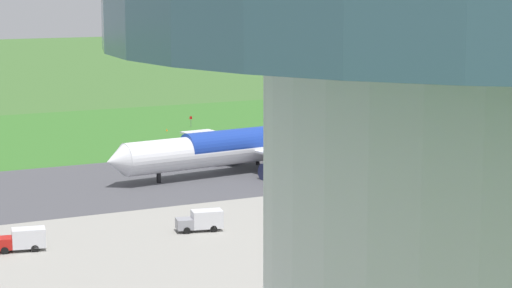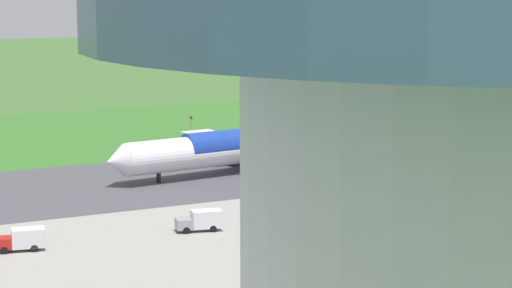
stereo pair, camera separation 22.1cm
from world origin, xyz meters
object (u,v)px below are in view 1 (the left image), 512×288
at_px(service_truck_fuel, 23,239).
at_px(airliner_main, 258,145).
at_px(no_stopping_sign, 191,121).
at_px(traffic_cone_orange, 167,130).
at_px(service_truck_baggage, 202,220).

bearing_deg(service_truck_fuel, airliner_main, -146.00).
height_order(service_truck_fuel, no_stopping_sign, service_truck_fuel).
bearing_deg(traffic_cone_orange, airliner_main, 86.47).
bearing_deg(service_truck_baggage, no_stopping_sign, -112.49).
bearing_deg(airliner_main, no_stopping_sign, -100.87).
relative_size(service_truck_baggage, traffic_cone_orange, 11.17).
distance_m(service_truck_fuel, no_stopping_sign, 100.00).
xyz_separation_m(service_truck_baggage, service_truck_fuel, (22.32, -1.02, 0.00)).
bearing_deg(service_truck_fuel, service_truck_baggage, 177.39).
relative_size(airliner_main, no_stopping_sign, 22.85).
height_order(airliner_main, service_truck_fuel, airliner_main).
bearing_deg(traffic_cone_orange, no_stopping_sign, -156.63).
distance_m(airliner_main, no_stopping_sign, 51.54).
relative_size(service_truck_baggage, service_truck_fuel, 1.00).
distance_m(airliner_main, service_truck_fuel, 56.89).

